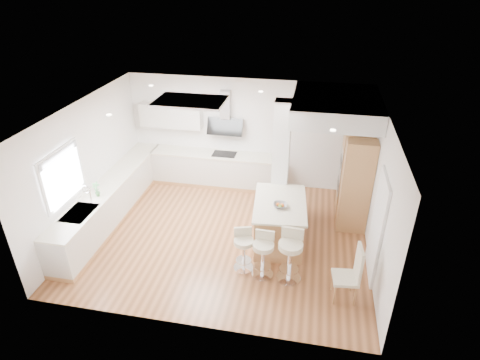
% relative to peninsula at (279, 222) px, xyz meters
% --- Properties ---
extents(ground, '(6.00, 6.00, 0.00)m').
position_rel_peninsula_xyz_m(ground, '(-1.16, -0.03, -0.48)').
color(ground, '#A8683E').
rests_on(ground, ground).
extents(ceiling, '(6.00, 5.00, 0.02)m').
position_rel_peninsula_xyz_m(ceiling, '(-1.16, -0.03, -0.48)').
color(ceiling, white).
rests_on(ceiling, ground).
extents(wall_back, '(6.00, 0.04, 2.80)m').
position_rel_peninsula_xyz_m(wall_back, '(-1.16, 2.47, 0.92)').
color(wall_back, white).
rests_on(wall_back, ground).
extents(wall_left, '(0.04, 5.00, 2.80)m').
position_rel_peninsula_xyz_m(wall_left, '(-4.16, -0.03, 0.92)').
color(wall_left, white).
rests_on(wall_left, ground).
extents(wall_right, '(0.04, 5.00, 2.80)m').
position_rel_peninsula_xyz_m(wall_right, '(1.84, -0.03, 0.92)').
color(wall_right, white).
rests_on(wall_right, ground).
extents(skylight, '(4.10, 2.10, 0.06)m').
position_rel_peninsula_xyz_m(skylight, '(-1.95, 0.57, 2.29)').
color(skylight, white).
rests_on(skylight, ground).
extents(window_left, '(0.06, 1.28, 1.07)m').
position_rel_peninsula_xyz_m(window_left, '(-4.11, -0.93, 1.21)').
color(window_left, white).
rests_on(window_left, ground).
extents(doorway_right, '(0.05, 1.00, 2.10)m').
position_rel_peninsula_xyz_m(doorway_right, '(1.82, -0.63, 0.52)').
color(doorway_right, '#4D443C').
rests_on(doorway_right, ground).
extents(counter_left, '(0.63, 4.50, 1.35)m').
position_rel_peninsula_xyz_m(counter_left, '(-3.86, 0.20, -0.02)').
color(counter_left, tan).
rests_on(counter_left, ground).
extents(counter_back, '(3.62, 0.63, 2.50)m').
position_rel_peninsula_xyz_m(counter_back, '(-2.07, 2.19, 0.21)').
color(counter_back, tan).
rests_on(counter_back, ground).
extents(pillar, '(0.35, 0.35, 2.80)m').
position_rel_peninsula_xyz_m(pillar, '(-0.11, 0.92, 0.92)').
color(pillar, white).
rests_on(pillar, ground).
extents(soffit, '(1.78, 2.20, 0.40)m').
position_rel_peninsula_xyz_m(soffit, '(0.94, 1.37, 2.12)').
color(soffit, white).
rests_on(soffit, ground).
extents(oven_column, '(0.63, 1.21, 2.10)m').
position_rel_peninsula_xyz_m(oven_column, '(1.52, 1.20, 0.57)').
color(oven_column, tan).
rests_on(oven_column, ground).
extents(peninsula, '(1.18, 1.66, 1.03)m').
position_rel_peninsula_xyz_m(peninsula, '(0.00, 0.00, 0.00)').
color(peninsula, tan).
rests_on(peninsula, ground).
extents(bar_stool_a, '(0.48, 0.48, 0.87)m').
position_rel_peninsula_xyz_m(bar_stool_a, '(-0.57, -0.98, 0.00)').
color(bar_stool_a, white).
rests_on(bar_stool_a, ground).
extents(bar_stool_b, '(0.43, 0.43, 0.92)m').
position_rel_peninsula_xyz_m(bar_stool_b, '(-0.18, -1.09, 0.03)').
color(bar_stool_b, white).
rests_on(bar_stool_b, ground).
extents(bar_stool_c, '(0.49, 0.49, 1.04)m').
position_rel_peninsula_xyz_m(bar_stool_c, '(0.32, -1.10, 0.10)').
color(bar_stool_c, white).
rests_on(bar_stool_c, ground).
extents(dining_chair, '(0.47, 0.47, 1.10)m').
position_rel_peninsula_xyz_m(dining_chair, '(1.39, -1.41, 0.11)').
color(dining_chair, beige).
rests_on(dining_chair, ground).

